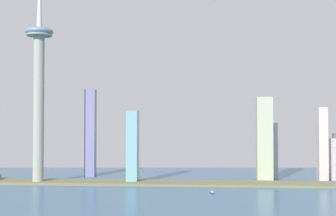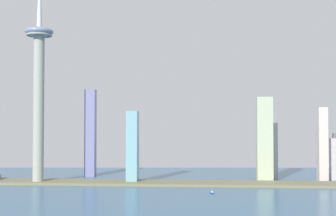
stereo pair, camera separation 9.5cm
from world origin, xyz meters
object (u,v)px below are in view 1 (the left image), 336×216
at_px(observation_tower, 39,75).
at_px(boat_1, 212,193).
at_px(skyscraper_1, 133,147).
at_px(skyscraper_5, 322,144).
at_px(skyscraper_6, 264,139).
at_px(skyscraper_4, 90,133).
at_px(skyscraper_2, 271,151).

xyz_separation_m(observation_tower, boat_1, (267.28, -83.38, -167.43)).
height_order(skyscraper_1, skyscraper_5, skyscraper_5).
height_order(observation_tower, skyscraper_6, observation_tower).
relative_size(skyscraper_1, skyscraper_4, 0.74).
bearing_deg(skyscraper_5, skyscraper_2, 164.47).
bearing_deg(skyscraper_6, skyscraper_1, -171.51).
bearing_deg(skyscraper_2, skyscraper_4, 176.04).
distance_m(observation_tower, skyscraper_4, 151.73).
xyz_separation_m(observation_tower, skyscraper_2, (368.90, 85.02, -121.48)).
bearing_deg(skyscraper_4, skyscraper_6, -10.85).
xyz_separation_m(skyscraper_5, boat_1, (-179.76, -146.69, -58.44)).
bearing_deg(skyscraper_1, skyscraper_4, 135.21).
bearing_deg(boat_1, skyscraper_1, -151.69).
bearing_deg(skyscraper_2, observation_tower, -167.02).
bearing_deg(observation_tower, skyscraper_5, 8.06).
height_order(skyscraper_1, skyscraper_2, skyscraper_1).
height_order(skyscraper_1, skyscraper_4, skyscraper_4).
xyz_separation_m(skyscraper_4, skyscraper_5, (390.76, -43.38, -16.94)).
bearing_deg(skyscraper_1, skyscraper_2, 16.50).
bearing_deg(skyscraper_2, boat_1, -121.11).
distance_m(skyscraper_5, boat_1, 239.26).
xyz_separation_m(skyscraper_1, skyscraper_6, (208.24, 31.10, 11.41)).
relative_size(observation_tower, skyscraper_5, 2.99).
height_order(observation_tower, skyscraper_4, observation_tower).
xyz_separation_m(skyscraper_1, skyscraper_2, (223.97, 66.33, -9.17)).
xyz_separation_m(observation_tower, skyscraper_4, (56.28, 106.68, -92.06)).
height_order(observation_tower, skyscraper_5, observation_tower).
bearing_deg(skyscraper_6, skyscraper_4, 169.15).
xyz_separation_m(skyscraper_2, skyscraper_6, (-15.74, -35.23, 20.58)).
bearing_deg(skyscraper_4, skyscraper_1, -44.79).
height_order(skyscraper_4, boat_1, skyscraper_4).
distance_m(skyscraper_6, boat_1, 171.87).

